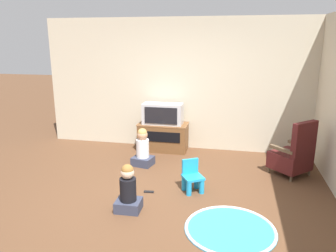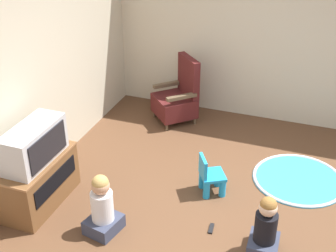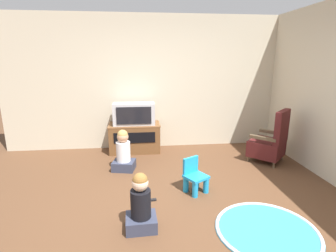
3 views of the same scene
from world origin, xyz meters
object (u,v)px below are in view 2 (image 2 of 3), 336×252
at_px(child_watching_left, 265,229).
at_px(child_watching_center, 102,208).
at_px(remote_control, 211,228).
at_px(tv_cabinet, 37,180).
at_px(yellow_kid_chair, 211,178).
at_px(television, 34,144).
at_px(black_armchair, 178,98).

relative_size(child_watching_left, child_watching_center, 0.95).
bearing_deg(remote_control, tv_cabinet, 90.73).
bearing_deg(child_watching_left, yellow_kid_chair, 42.80).
distance_m(yellow_kid_chair, remote_control, 0.68).
bearing_deg(remote_control, television, 90.86).
distance_m(black_armchair, yellow_kid_chair, 1.82).
height_order(television, black_armchair, television).
height_order(television, yellow_kid_chair, television).
height_order(yellow_kid_chair, remote_control, yellow_kid_chair).
bearing_deg(child_watching_left, black_armchair, 34.01).
height_order(tv_cabinet, child_watching_left, child_watching_left).
xyz_separation_m(yellow_kid_chair, child_watching_center, (-1.02, 0.86, 0.10)).
bearing_deg(black_armchair, television, -62.38).
bearing_deg(tv_cabinet, child_watching_center, -101.19).
bearing_deg(yellow_kid_chair, black_armchair, 0.46).
bearing_deg(black_armchair, child_watching_center, -42.73).
bearing_deg(child_watching_center, remote_control, -57.69).
xyz_separation_m(tv_cabinet, remote_control, (0.22, -1.94, -0.28)).
xyz_separation_m(black_armchair, remote_control, (-2.17, -1.12, -0.35)).
bearing_deg(black_armchair, tv_cabinet, -63.26).
bearing_deg(child_watching_center, tv_cabinet, 90.46).
bearing_deg(television, remote_control, -83.45).
height_order(tv_cabinet, yellow_kid_chair, tv_cabinet).
distance_m(television, child_watching_left, 2.51).
bearing_deg(tv_cabinet, remote_control, -83.59).
relative_size(television, yellow_kid_chair, 1.65).
relative_size(yellow_kid_chair, child_watching_center, 0.69).
xyz_separation_m(tv_cabinet, black_armchair, (2.39, -0.82, 0.06)).
relative_size(tv_cabinet, child_watching_left, 1.52).
relative_size(black_armchair, child_watching_center, 1.39).
relative_size(television, remote_control, 5.13).
bearing_deg(child_watching_left, child_watching_center, 97.35).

